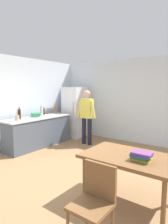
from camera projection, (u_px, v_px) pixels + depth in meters
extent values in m
plane|color=#936D47|center=(72.00, 172.00, 4.09)|extent=(14.00, 14.00, 0.00)
cube|color=silver|center=(131.00, 101.00, 6.32)|extent=(6.40, 0.12, 2.70)
cube|color=silver|center=(8.00, 102.00, 5.62)|extent=(0.12, 5.60, 2.70)
cube|color=#4C5666|center=(39.00, 132.00, 5.86)|extent=(0.60, 2.12, 0.86)
cube|color=silver|center=(38.00, 118.00, 5.80)|extent=(0.64, 2.20, 0.04)
cube|color=white|center=(74.00, 112.00, 7.02)|extent=(0.70, 0.64, 1.80)
cylinder|color=#B2B2B7|center=(73.00, 108.00, 6.59)|extent=(0.02, 0.02, 0.40)
cylinder|color=#1E1E2D|center=(84.00, 131.00, 6.14)|extent=(0.13, 0.13, 0.84)
cylinder|color=#1E1E2D|center=(90.00, 132.00, 6.01)|extent=(0.13, 0.13, 0.84)
cube|color=#D8CC4C|center=(87.00, 108.00, 5.99)|extent=(0.38, 0.22, 0.60)
sphere|color=tan|center=(87.00, 94.00, 5.93)|extent=(0.22, 0.22, 0.22)
cylinder|color=#D8CC4C|center=(80.00, 109.00, 6.10)|extent=(0.20, 0.09, 0.55)
cylinder|color=#D8CC4C|center=(93.00, 110.00, 5.81)|extent=(0.20, 0.09, 0.55)
cube|color=brown|center=(130.00, 157.00, 2.94)|extent=(1.40, 0.90, 0.05)
cylinder|color=brown|center=(84.00, 178.00, 3.06)|extent=(0.06, 0.06, 0.70)
cylinder|color=brown|center=(164.00, 205.00, 2.35)|extent=(0.06, 0.06, 0.70)
cylinder|color=brown|center=(107.00, 164.00, 3.62)|extent=(0.06, 0.06, 0.70)
cylinder|color=brown|center=(87.00, 212.00, 2.41)|extent=(0.04, 0.04, 0.45)
cube|color=brown|center=(91.00, 207.00, 2.13)|extent=(0.42, 0.42, 0.04)
cube|color=brown|center=(100.00, 180.00, 2.25)|extent=(0.42, 0.04, 0.42)
cylinder|color=#2D845B|center=(36.00, 115.00, 5.84)|extent=(0.28, 0.28, 0.12)
cube|color=black|center=(32.00, 114.00, 5.94)|extent=(0.06, 0.03, 0.02)
cube|color=black|center=(39.00, 115.00, 5.74)|extent=(0.06, 0.03, 0.02)
cylinder|color=tan|center=(17.00, 118.00, 5.17)|extent=(0.11, 0.11, 0.14)
cylinder|color=olive|center=(18.00, 113.00, 5.15)|extent=(0.02, 0.05, 0.22)
cylinder|color=olive|center=(17.00, 113.00, 5.14)|extent=(0.02, 0.04, 0.22)
cylinder|color=gray|center=(41.00, 111.00, 6.21)|extent=(0.06, 0.06, 0.26)
cylinder|color=gray|center=(41.00, 106.00, 6.19)|extent=(0.02, 0.02, 0.06)
cylinder|color=#5B3314|center=(44.00, 112.00, 6.27)|extent=(0.06, 0.06, 0.20)
cylinder|color=#5B3314|center=(44.00, 108.00, 6.25)|extent=(0.02, 0.02, 0.06)
cylinder|color=black|center=(19.00, 114.00, 5.36)|extent=(0.08, 0.08, 0.28)
cylinder|color=black|center=(19.00, 108.00, 5.34)|extent=(0.03, 0.03, 0.06)
cylinder|color=silver|center=(42.00, 112.00, 6.04)|extent=(0.07, 0.07, 0.24)
cylinder|color=silver|center=(42.00, 107.00, 6.02)|extent=(0.03, 0.03, 0.06)
cylinder|color=#996619|center=(55.00, 110.00, 6.64)|extent=(0.06, 0.06, 0.22)
cylinder|color=#996619|center=(55.00, 106.00, 6.62)|extent=(0.03, 0.03, 0.06)
cube|color=gold|center=(141.00, 159.00, 2.74)|extent=(0.26, 0.18, 0.03)
cube|color=#387A47|center=(140.00, 157.00, 2.74)|extent=(0.22, 0.20, 0.04)
cube|color=#284C8E|center=(141.00, 155.00, 2.71)|extent=(0.28, 0.19, 0.03)
cube|color=#753D7F|center=(142.00, 153.00, 2.71)|extent=(0.27, 0.19, 0.03)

